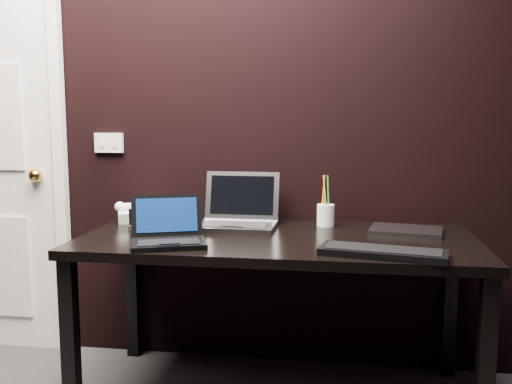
# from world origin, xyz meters

# --- Properties ---
(wall_back) EXTENTS (4.00, 0.00, 4.00)m
(wall_back) POSITION_xyz_m (0.00, 1.80, 1.30)
(wall_back) COLOR black
(wall_back) RESTS_ON ground
(wall_switch) EXTENTS (0.15, 0.02, 0.10)m
(wall_switch) POSITION_xyz_m (-0.62, 1.79, 1.12)
(wall_switch) COLOR silver
(wall_switch) RESTS_ON wall_back
(desk) EXTENTS (1.70, 0.80, 0.74)m
(desk) POSITION_xyz_m (0.30, 1.40, 0.66)
(desk) COLOR black
(desk) RESTS_ON ground
(netbook) EXTENTS (0.37, 0.35, 0.19)m
(netbook) POSITION_xyz_m (-0.12, 1.18, 0.78)
(netbook) COLOR black
(netbook) RESTS_ON desk
(silver_laptop) EXTENTS (0.36, 0.33, 0.25)m
(silver_laptop) POSITION_xyz_m (0.09, 1.57, 0.79)
(silver_laptop) COLOR #96979C
(silver_laptop) RESTS_ON desk
(ext_keyboard) EXTENTS (0.49, 0.25, 0.03)m
(ext_keyboard) POSITION_xyz_m (0.73, 1.11, 0.75)
(ext_keyboard) COLOR black
(ext_keyboard) RESTS_ON desk
(closed_laptop) EXTENTS (0.34, 0.27, 0.02)m
(closed_laptop) POSITION_xyz_m (0.86, 1.55, 0.75)
(closed_laptop) COLOR #9D9EA3
(closed_laptop) RESTS_ON desk
(desk_phone) EXTENTS (0.23, 0.22, 0.11)m
(desk_phone) POSITION_xyz_m (-0.42, 1.65, 0.78)
(desk_phone) COLOR silver
(desk_phone) RESTS_ON desk
(mobile_phone) EXTENTS (0.06, 0.06, 0.09)m
(mobile_phone) POSITION_xyz_m (-0.37, 1.46, 0.77)
(mobile_phone) COLOR black
(mobile_phone) RESTS_ON desk
(pen_cup) EXTENTS (0.08, 0.08, 0.24)m
(pen_cup) POSITION_xyz_m (0.50, 1.66, 0.80)
(pen_cup) COLOR white
(pen_cup) RESTS_ON desk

